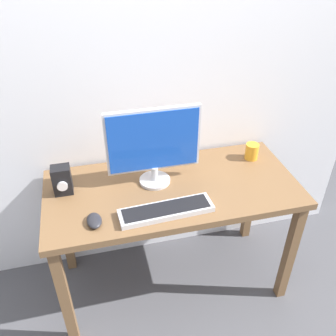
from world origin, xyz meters
TOP-DOWN VIEW (x-y plane):
  - ground_plane at (0.00, 0.00)m, footprint 6.00×6.00m
  - wall_back at (0.00, 0.35)m, footprint 2.54×0.04m
  - desk at (0.00, 0.00)m, footprint 1.32×0.62m
  - monitor at (-0.08, 0.07)m, footprint 0.48×0.16m
  - keyboard_primary at (-0.08, -0.19)m, footprint 0.46×0.14m
  - mouse at (-0.42, -0.18)m, footprint 0.08×0.11m
  - audio_controller at (-0.55, 0.08)m, footprint 0.09×0.09m
  - coffee_mug at (0.51, 0.15)m, footprint 0.08×0.08m

SIDE VIEW (x-z plane):
  - ground_plane at x=0.00m, z-range 0.00..0.00m
  - desk at x=0.00m, z-range 0.28..1.03m
  - keyboard_primary at x=-0.08m, z-range 0.75..0.78m
  - mouse at x=-0.42m, z-range 0.75..0.78m
  - coffee_mug at x=0.51m, z-range 0.75..0.84m
  - audio_controller at x=-0.55m, z-range 0.75..0.90m
  - monitor at x=-0.08m, z-range 0.76..1.18m
  - wall_back at x=0.00m, z-range 0.00..3.00m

